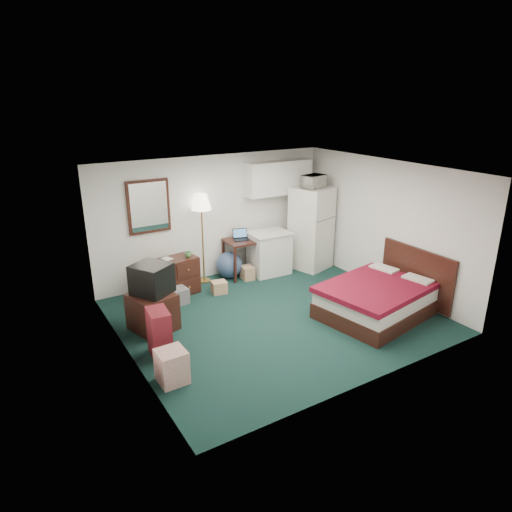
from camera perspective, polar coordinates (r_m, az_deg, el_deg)
floor at (r=7.95m, az=2.31°, el=-7.48°), size 5.00×4.50×0.01m
ceiling at (r=7.17m, az=2.59°, el=10.60°), size 5.00×4.50×0.01m
walls at (r=7.47m, az=2.44°, el=1.08°), size 5.01×4.51×2.50m
mirror at (r=8.72m, az=-13.27°, el=6.04°), size 0.80×0.06×1.00m
upper_cabinets at (r=9.75m, az=2.81°, el=9.75°), size 1.50×0.35×0.70m
headboard at (r=8.69m, az=19.39°, el=-2.25°), size 0.06×1.56×1.00m
dresser at (r=8.72m, az=-10.68°, el=-2.71°), size 1.11×0.62×0.72m
floor_lamp at (r=9.11m, az=-6.69°, el=2.14°), size 0.39×0.39×1.81m
desk at (r=9.49m, az=-1.85°, el=-0.27°), size 0.65×0.65×0.78m
exercise_ball at (r=9.46m, az=-3.39°, el=-1.13°), size 0.65×0.65×0.55m
kitchen_counter at (r=9.63m, az=1.65°, el=0.31°), size 0.82×0.64×0.87m
fridge at (r=9.91m, az=6.91°, el=3.47°), size 0.91×0.91×1.77m
bed at (r=8.10m, az=14.71°, el=-5.41°), size 2.00×1.68×0.57m
tv_stand at (r=7.59m, az=-12.79°, el=-6.81°), size 0.77×0.81×0.61m
suitcase at (r=6.82m, az=-11.98°, el=-9.42°), size 0.32×0.47×0.72m
retail_box at (r=6.29m, az=-10.47°, el=-13.41°), size 0.38×0.38×0.46m
file_bin at (r=8.44m, az=-10.00°, el=-5.00°), size 0.45×0.36×0.29m
cardboard_box_a at (r=8.79m, az=-4.64°, el=-3.92°), size 0.31×0.28×0.24m
cardboard_box_b at (r=9.41m, az=-1.09°, el=-2.11°), size 0.26×0.30×0.28m
laptop at (r=9.36m, az=-1.88°, el=2.65°), size 0.36×0.33×0.21m
crt_tv at (r=7.42m, az=-12.91°, el=-2.81°), size 0.74×0.76×0.49m
microwave at (r=9.60m, az=7.21°, el=9.40°), size 0.54×0.38×0.33m
book_a at (r=8.38m, az=-12.24°, el=-0.40°), size 0.15×0.03×0.20m
book_b at (r=8.55m, az=-11.48°, el=0.08°), size 0.15×0.07×0.21m
mug at (r=8.67m, az=-8.50°, el=0.27°), size 0.14×0.11×0.13m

